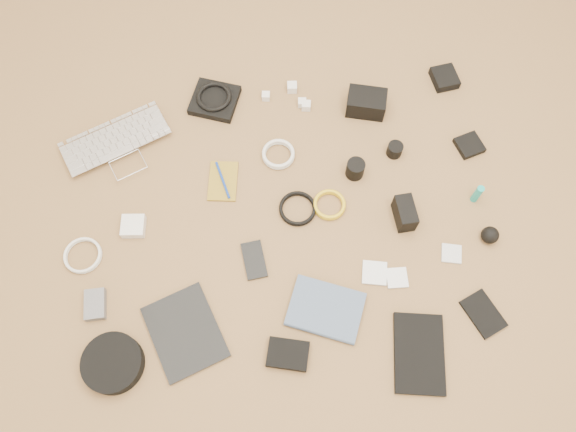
{
  "coord_description": "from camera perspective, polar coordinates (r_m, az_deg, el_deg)",
  "views": [
    {
      "loc": [
        -0.07,
        -0.7,
        1.7
      ],
      "look_at": [
        0.02,
        0.02,
        0.02
      ],
      "focal_mm": 35.0,
      "sensor_mm": 36.0,
      "label": 1
    }
  ],
  "objects": [
    {
      "name": "flash",
      "position": [
        1.85,
        11.78,
        0.28
      ],
      "size": [
        0.06,
        0.11,
        0.08
      ],
      "primitive_type": "cube",
      "rotation": [
        0.0,
        0.0,
        0.04
      ],
      "color": "black",
      "rests_on": "ground"
    },
    {
      "name": "filter_case_mid",
      "position": [
        1.81,
        11.01,
        -6.19
      ],
      "size": [
        0.07,
        0.07,
        0.01
      ],
      "primitive_type": "cube",
      "rotation": [
        0.0,
        0.0,
        -0.06
      ],
      "color": "silver",
      "rests_on": "ground"
    },
    {
      "name": "lens_a",
      "position": [
        1.9,
        6.85,
        4.76
      ],
      "size": [
        0.07,
        0.07,
        0.07
      ],
      "primitive_type": "cylinder",
      "rotation": [
        0.0,
        0.0,
        0.18
      ],
      "color": "black",
      "rests_on": "ground"
    },
    {
      "name": "charger_d",
      "position": [
        2.04,
        1.86,
        11.14
      ],
      "size": [
        0.04,
        0.04,
        0.03
      ],
      "primitive_type": "cube",
      "rotation": [
        0.0,
        0.0,
        -0.19
      ],
      "color": "silver",
      "rests_on": "ground"
    },
    {
      "name": "cable_black",
      "position": [
        1.86,
        0.98,
        0.69
      ],
      "size": [
        0.15,
        0.15,
        0.01
      ],
      "primitive_type": "torus",
      "rotation": [
        0.0,
        0.0,
        0.21
      ],
      "color": "black",
      "rests_on": "ground"
    },
    {
      "name": "laptop",
      "position": [
        2.03,
        -16.56,
        6.29
      ],
      "size": [
        0.44,
        0.37,
        0.03
      ],
      "primitive_type": "imported",
      "rotation": [
        0.0,
        0.0,
        0.38
      ],
      "color": "silver",
      "rests_on": "ground"
    },
    {
      "name": "lens_pouch",
      "position": [
        2.19,
        15.62,
        13.36
      ],
      "size": [
        0.1,
        0.11,
        0.03
      ],
      "primitive_type": "cube",
      "rotation": [
        0.0,
        0.0,
        0.12
      ],
      "color": "black",
      "rests_on": "ground"
    },
    {
      "name": "headphone_pouch",
      "position": [
        2.07,
        -7.46,
        11.58
      ],
      "size": [
        0.2,
        0.2,
        0.03
      ],
      "primitive_type": "cube",
      "rotation": [
        0.0,
        0.0,
        -0.37
      ],
      "color": "black",
      "rests_on": "ground"
    },
    {
      "name": "cable_white_a",
      "position": [
        1.95,
        -0.99,
        6.2
      ],
      "size": [
        0.12,
        0.12,
        0.01
      ],
      "primitive_type": "torus",
      "rotation": [
        0.0,
        0.0,
        -0.02
      ],
      "color": "silver",
      "rests_on": "ground"
    },
    {
      "name": "cable_yellow",
      "position": [
        1.86,
        4.21,
        1.07
      ],
      "size": [
        0.12,
        0.12,
        0.01
      ],
      "primitive_type": "torus",
      "rotation": [
        0.0,
        0.0,
        -0.12
      ],
      "color": "gold",
      "rests_on": "ground"
    },
    {
      "name": "charger_a",
      "position": [
        2.07,
        -2.26,
        12.07
      ],
      "size": [
        0.03,
        0.03,
        0.03
      ],
      "primitive_type": "cube",
      "rotation": [
        0.0,
        0.0,
        -0.16
      ],
      "color": "silver",
      "rests_on": "ground"
    },
    {
      "name": "notebook_black_a",
      "position": [
        1.76,
        13.17,
        -13.44
      ],
      "size": [
        0.19,
        0.26,
        0.02
      ],
      "primitive_type": "cube",
      "rotation": [
        0.0,
        0.0,
        -0.18
      ],
      "color": "black",
      "rests_on": "ground"
    },
    {
      "name": "notebook_black_b",
      "position": [
        1.84,
        19.22,
        -9.36
      ],
      "size": [
        0.13,
        0.16,
        0.01
      ],
      "primitive_type": "cube",
      "rotation": [
        0.0,
        0.0,
        0.39
      ],
      "color": "black",
      "rests_on": "ground"
    },
    {
      "name": "filter_case_left",
      "position": [
        1.8,
        8.77,
        -5.74
      ],
      "size": [
        0.09,
        0.09,
        0.01
      ],
      "primitive_type": "cube",
      "rotation": [
        0.0,
        0.0,
        -0.22
      ],
      "color": "silver",
      "rests_on": "ground"
    },
    {
      "name": "lens_cleaner",
      "position": [
        1.94,
        18.67,
        2.14
      ],
      "size": [
        0.03,
        0.03,
        0.08
      ],
      "primitive_type": "cylinder",
      "rotation": [
        0.0,
        0.0,
        0.24
      ],
      "color": "teal",
      "rests_on": "ground"
    },
    {
      "name": "charger_c",
      "position": [
        2.09,
        0.42,
        12.93
      ],
      "size": [
        0.04,
        0.04,
        0.03
      ],
      "primitive_type": "cube",
      "rotation": [
        0.0,
        0.0,
        -0.1
      ],
      "color": "silver",
      "rests_on": "ground"
    },
    {
      "name": "card_reader",
      "position": [
        2.06,
        17.93,
        6.85
      ],
      "size": [
        0.1,
        0.1,
        0.02
      ],
      "primitive_type": "cube",
      "rotation": [
        0.0,
        0.0,
        0.27
      ],
      "color": "black",
      "rests_on": "ground"
    },
    {
      "name": "tablet",
      "position": [
        1.76,
        -10.42,
        -11.52
      ],
      "size": [
        0.27,
        0.3,
        0.01
      ],
      "primitive_type": "cube",
      "rotation": [
        0.0,
        0.0,
        0.33
      ],
      "color": "black",
      "rests_on": "ground"
    },
    {
      "name": "phone",
      "position": [
        1.79,
        -3.46,
        -4.49
      ],
      "size": [
        0.08,
        0.13,
        0.01
      ],
      "primitive_type": "cube",
      "rotation": [
        0.0,
        0.0,
        0.09
      ],
      "color": "black",
      "rests_on": "ground"
    },
    {
      "name": "dslr_camera",
      "position": [
        2.04,
        7.95,
        11.31
      ],
      "size": [
        0.16,
        0.13,
        0.08
      ],
      "primitive_type": "cube",
      "rotation": [
        0.0,
        0.0,
        -0.28
      ],
      "color": "black",
      "rests_on": "ground"
    },
    {
      "name": "lens_b",
      "position": [
        1.97,
        10.79,
        6.63
      ],
      "size": [
        0.07,
        0.07,
        0.05
      ],
      "primitive_type": "cylinder",
      "rotation": [
        0.0,
        0.0,
        -0.44
      ],
      "color": "black",
      "rests_on": "ground"
    },
    {
      "name": "drive_case",
      "position": [
        1.71,
        -0.01,
        -13.87
      ],
      "size": [
        0.14,
        0.11,
        0.03
      ],
      "primitive_type": "cube",
      "rotation": [
        0.0,
        0.0,
        -0.26
      ],
      "color": "black",
      "rests_on": "ground"
    },
    {
      "name": "pen_blue",
      "position": [
        1.91,
        -6.65,
        3.65
      ],
      "size": [
        0.04,
        0.14,
        0.01
      ],
      "primitive_type": "cylinder",
      "rotation": [
        1.57,
        0.0,
        0.23
      ],
      "color": "#1336A1",
      "rests_on": "notebook_olive"
    },
    {
      "name": "cable_white_b",
      "position": [
        1.91,
        -20.07,
        -3.83
      ],
      "size": [
        0.13,
        0.13,
        0.01
      ],
      "primitive_type": "torus",
      "rotation": [
        0.0,
        0.0,
        0.11
      ],
      "color": "silver",
      "rests_on": "ground"
    },
    {
      "name": "headphones",
      "position": [
        2.06,
        -7.53,
        11.92
      ],
      "size": [
        0.15,
        0.15,
        0.02
      ],
      "primitive_type": "torus",
      "rotation": [
        0.0,
        0.0,
        -0.23
      ],
      "color": "black",
      "rests_on": "headphone_pouch"
    },
    {
      "name": "notebook_olive",
      "position": [
        1.91,
        -6.62,
        3.54
      ],
      "size": [
        0.12,
        0.16,
        0.01
      ],
      "primitive_type": "cube",
      "rotation": [
        0.0,
        0.0,
        -0.16
      ],
      "color": "olive",
      "rests_on": "ground"
    },
    {
      "name": "paperback",
      "position": [
        1.73,
        3.12,
        -12.0
      ],
      "size": [
        0.27,
        0.24,
        0.02
      ],
      "primitive_type": "imported",
      "rotation": [
        0.0,
        0.0,
        1.16
      ],
      "color": "#455875",
      "rests_on": "ground"
    },
    {
      "name": "headphone_case",
      "position": [
        1.77,
        -17.36,
        -14.09
      ],
      "size": [
        0.23,
        0.23,
        0.05
      ],
      "primitive_type": "cylinder",
      "rotation": [
        0.0,
        0.0,
        -0.42
      ],
      "color": "black",
      "rests_on": "ground"
    },
    {
      "name": "battery_charger",
      "position": [
        1.84,
        -18.99,
        -8.5
      ],
      "size": [
        0.06,
        0.09,
        0.03
      ],
      "primitive_type": "cube",
      "rotation": [
        0.0,
        0.0,
        0.0
      ],
      "color": "#5D5E62",
      "rests_on": "ground"
    },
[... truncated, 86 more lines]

